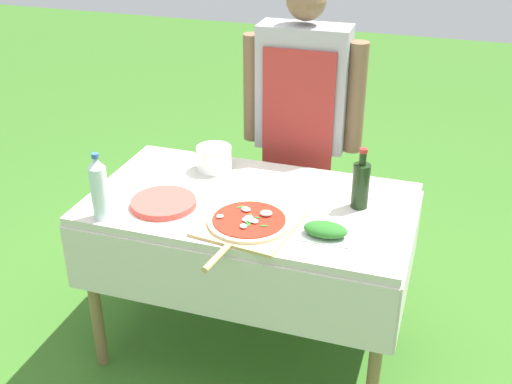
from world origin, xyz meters
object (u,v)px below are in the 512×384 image
oil_bottle (361,184)px  plate_stack (163,203)px  prep_table (250,221)px  herb_container (325,231)px  pizza_on_peel (248,223)px  water_bottle (99,188)px  person_cook (302,118)px  mixing_tub (214,158)px

oil_bottle → plate_stack: bearing=-162.3°
prep_table → oil_bottle: size_ratio=5.25×
herb_container → plate_stack: (-0.66, 0.03, -0.01)m
prep_table → pizza_on_peel: (0.06, -0.20, 0.11)m
oil_bottle → water_bottle: size_ratio=0.93×
herb_container → water_bottle: bearing=-171.4°
prep_table → water_bottle: size_ratio=4.89×
person_cook → mixing_tub: person_cook is taller
oil_bottle → water_bottle: bearing=-157.0°
person_cook → water_bottle: bearing=57.1°
oil_bottle → mixing_tub: oil_bottle is taller
prep_table → water_bottle: water_bottle is taller
pizza_on_peel → oil_bottle: (0.36, 0.28, 0.08)m
plate_stack → oil_bottle: bearing=17.7°
water_bottle → plate_stack: bearing=40.4°
person_cook → mixing_tub: bearing=49.6°
person_cook → plate_stack: (-0.37, -0.74, -0.13)m
herb_container → mixing_tub: mixing_tub is taller
person_cook → herb_container: size_ratio=7.98×
plate_stack → pizza_on_peel: bearing=-7.2°
prep_table → herb_container: (0.35, -0.18, 0.12)m
prep_table → oil_bottle: bearing=11.0°
person_cook → oil_bottle: size_ratio=6.11×
pizza_on_peel → mixing_tub: bearing=133.1°
oil_bottle → herb_container: oil_bottle is taller
oil_bottle → plate_stack: size_ratio=0.95×
water_bottle → pizza_on_peel: bearing=11.1°
oil_bottle → mixing_tub: 0.68m
pizza_on_peel → prep_table: bearing=113.9°
prep_table → herb_container: herb_container is taller
herb_container → mixing_tub: (-0.59, 0.40, 0.03)m
prep_table → oil_bottle: (0.42, 0.08, 0.20)m
prep_table → plate_stack: (-0.31, -0.15, 0.11)m
prep_table → plate_stack: 0.36m
water_bottle → mixing_tub: size_ratio=1.74×
pizza_on_peel → plate_stack: (-0.37, 0.05, -0.00)m
person_cook → plate_stack: size_ratio=5.78×
oil_bottle → mixing_tub: size_ratio=1.62×
plate_stack → prep_table: bearing=26.0°
water_bottle → herb_container: size_ratio=1.40×
oil_bottle → plate_stack: 0.77m
prep_table → pizza_on_peel: size_ratio=2.49×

